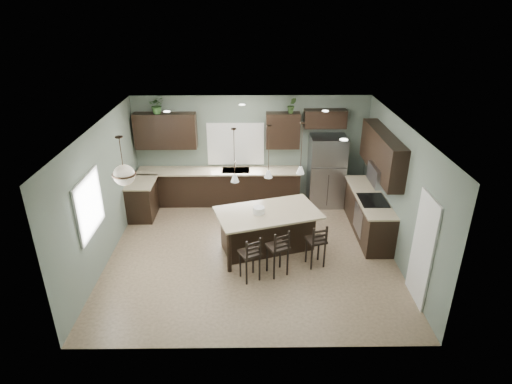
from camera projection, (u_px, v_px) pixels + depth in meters
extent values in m
plane|color=#9E8466|center=(252.00, 252.00, 9.23)|extent=(6.00, 6.00, 0.00)
cube|color=white|center=(422.00, 250.00, 7.43)|extent=(0.04, 0.82, 2.04)
cube|color=white|center=(236.00, 144.00, 11.06)|extent=(1.35, 0.02, 1.00)
cube|color=white|center=(89.00, 205.00, 7.82)|extent=(0.02, 1.10, 1.00)
cube|color=black|center=(142.00, 200.00, 10.56)|extent=(0.60, 0.90, 0.90)
cube|color=beige|center=(141.00, 182.00, 10.36)|extent=(0.66, 0.96, 0.04)
cube|color=black|center=(219.00, 187.00, 11.26)|extent=(4.20, 0.60, 0.90)
cube|color=beige|center=(218.00, 171.00, 11.04)|extent=(4.20, 0.66, 0.04)
cube|color=gray|center=(236.00, 170.00, 11.04)|extent=(0.70, 0.45, 0.01)
cylinder|color=silver|center=(236.00, 165.00, 10.95)|extent=(0.02, 0.02, 0.28)
cube|color=black|center=(166.00, 131.00, 10.73)|extent=(1.55, 0.34, 0.90)
cube|color=black|center=(283.00, 130.00, 10.76)|extent=(0.85, 0.34, 0.90)
cube|color=black|center=(325.00, 119.00, 10.65)|extent=(1.05, 0.34, 0.45)
cube|color=black|center=(368.00, 214.00, 9.86)|extent=(0.60, 2.35, 0.90)
cube|color=beige|center=(370.00, 196.00, 9.67)|extent=(0.66, 2.35, 0.04)
cube|color=black|center=(373.00, 200.00, 9.41)|extent=(0.58, 0.75, 0.02)
cube|color=gray|center=(358.00, 220.00, 9.61)|extent=(0.01, 0.72, 0.60)
cube|color=black|center=(382.00, 153.00, 9.24)|extent=(0.34, 2.35, 0.90)
cube|color=gray|center=(381.00, 175.00, 9.15)|extent=(0.40, 0.75, 0.40)
cube|color=gray|center=(326.00, 171.00, 11.01)|extent=(0.90, 0.74, 1.85)
cube|color=black|center=(268.00, 231.00, 9.14)|extent=(2.38, 1.78, 0.92)
cylinder|color=white|center=(259.00, 210.00, 8.86)|extent=(0.24, 0.24, 0.14)
cube|color=black|center=(250.00, 258.00, 8.18)|extent=(0.48, 0.48, 0.97)
cube|color=black|center=(277.00, 251.00, 8.33)|extent=(0.50, 0.50, 1.02)
cube|color=black|center=(316.00, 245.00, 8.61)|extent=(0.44, 0.44, 0.96)
imported|color=#305927|center=(157.00, 105.00, 10.43)|extent=(0.44, 0.41, 0.42)
imported|color=#2E4A20|center=(292.00, 105.00, 10.47)|extent=(0.22, 0.18, 0.39)
plane|color=slate|center=(251.00, 149.00, 11.14)|extent=(6.00, 0.00, 6.00)
plane|color=slate|center=(251.00, 274.00, 6.15)|extent=(6.00, 0.00, 6.00)
plane|color=slate|center=(103.00, 194.00, 8.61)|extent=(0.00, 5.50, 5.50)
plane|color=slate|center=(399.00, 193.00, 8.67)|extent=(0.00, 5.50, 5.50)
plane|color=white|center=(251.00, 126.00, 8.06)|extent=(6.00, 6.00, 0.00)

